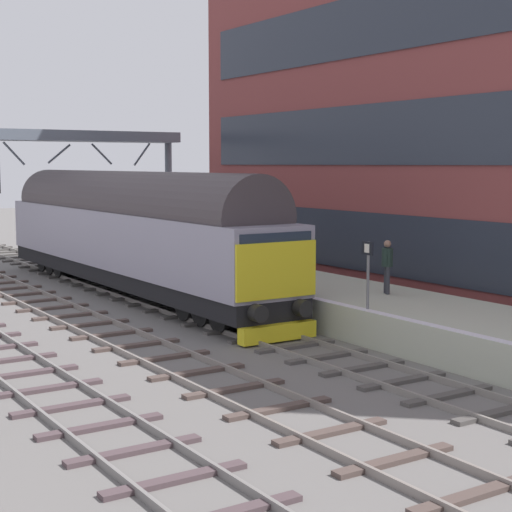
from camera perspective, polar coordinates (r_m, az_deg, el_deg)
ground_plane at (r=25.62m, az=-2.69°, el=-4.69°), size 140.00×140.00×0.00m
track_main at (r=25.61m, az=-2.69°, el=-4.57°), size 2.50×60.00×0.15m
track_adjacent_west at (r=24.06m, az=-10.06°, el=-5.38°), size 2.50×60.00×0.15m
station_platform at (r=27.48m, az=3.82°, el=-2.88°), size 4.00×44.00×1.01m
station_building at (r=29.19m, az=16.39°, el=15.53°), size 4.76×30.31×19.36m
diesel_locomotive at (r=31.22m, az=-8.90°, el=1.86°), size 2.74×20.36×4.68m
platform_number_sign at (r=22.31m, az=7.84°, el=-0.58°), size 0.10×0.44×1.85m
waiting_passenger at (r=25.10m, az=9.17°, el=-0.40°), size 0.46×0.47×1.64m
overhead_footbridge at (r=39.60m, az=-16.61°, el=7.71°), size 16.32×2.00×6.53m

